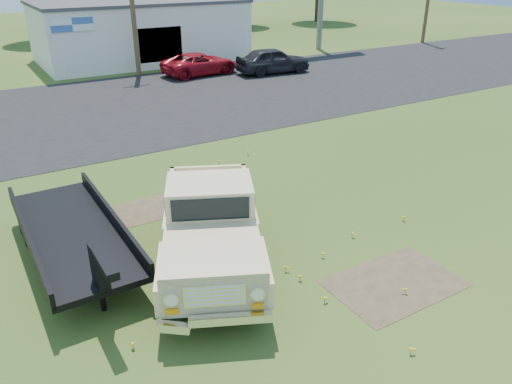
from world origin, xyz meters
TOP-DOWN VIEW (x-y plane):
  - ground at (0.00, 0.00)m, footprint 140.00×140.00m
  - asphalt_lot at (0.00, 15.00)m, footprint 90.00×14.00m
  - dirt_patch_a at (1.50, -3.00)m, footprint 3.00×2.00m
  - dirt_patch_b at (-2.00, 3.50)m, footprint 2.20×1.60m
  - commercial_building at (6.00, 26.99)m, footprint 14.20×8.20m
  - vintage_pickup_truck at (-1.71, -0.05)m, footprint 4.67×6.47m
  - flatbed_trailer at (-4.54, 1.87)m, footprint 2.13×6.27m
  - red_pickup at (7.40, 19.98)m, footprint 5.16×2.81m
  - dark_sedan at (11.64, 17.97)m, footprint 4.96×2.37m

SIDE VIEW (x-z plane):
  - ground at x=0.00m, z-range 0.00..0.00m
  - asphalt_lot at x=0.00m, z-range -0.01..0.01m
  - dirt_patch_a at x=1.50m, z-range -0.01..0.01m
  - dirt_patch_b at x=-2.00m, z-range -0.01..0.01m
  - red_pickup at x=7.40m, z-range 0.00..1.37m
  - dark_sedan at x=11.64m, z-range 0.00..1.64m
  - flatbed_trailer at x=-4.54m, z-range 0.00..1.71m
  - vintage_pickup_truck at x=-1.71m, z-range 0.00..2.19m
  - commercial_building at x=6.00m, z-range 0.03..4.18m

